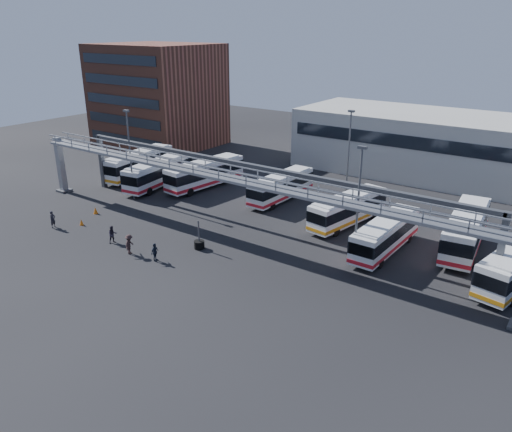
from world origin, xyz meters
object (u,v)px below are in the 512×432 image
Objects in this scene: pedestrian_a at (53,219)px; pedestrian_d at (155,252)px; bus_4 at (281,186)px; cone_right at (95,210)px; bus_0 at (139,163)px; pedestrian_b at (113,234)px; light_pole_back at (349,151)px; pedestrian_c at (129,244)px; cone_left at (81,222)px; light_pole_left at (130,150)px; bus_2 at (205,173)px; bus_6 at (348,208)px; tire_stack at (199,244)px; light_pole_mid at (358,201)px; bus_8 at (466,229)px; bus_1 at (159,172)px; bus_7 at (386,234)px.

pedestrian_a reaches higher than pedestrian_d.
cone_right is at bearing -130.62° from bus_4.
bus_0 reaches higher than bus_4.
pedestrian_b reaches higher than pedestrian_d.
bus_4 is (-5.91, -4.54, -4.04)m from light_pole_back.
pedestrian_c reaches higher than cone_right.
cone_right is at bearing 117.72° from cone_left.
light_pole_left is 9.75m from bus_2.
bus_2 is 19.64m from pedestrian_c.
pedestrian_d is at bearing -89.13° from bus_4.
bus_4 is at bearing 0.73° from bus_0.
light_pole_back reaches higher than pedestrian_c.
tire_stack is at bearing -112.59° from bus_6.
light_pole_left is at bearing 177.95° from light_pole_mid.
pedestrian_b is at bearing -153.01° from bus_8.
bus_0 reaches higher than pedestrian_d.
bus_1 is at bearing 51.13° from pedestrian_b.
light_pole_back is at bearing 131.22° from bus_7.
light_pole_left reaches higher than pedestrian_b.
bus_1 is 10.97m from cone_right.
pedestrian_b is (-6.20, -19.00, -0.86)m from bus_4.
pedestrian_a is at bearing 79.94° from pedestrian_d.
light_pole_mid is at bearing -61.93° from light_pole_back.
bus_4 is at bearing -142.47° from light_pole_back.
pedestrian_c is 0.67× the size of tire_stack.
bus_0 is 1.13× the size of bus_7.
bus_2 is at bearing -172.75° from bus_6.
light_pole_left is 0.89× the size of bus_0.
light_pole_back reaches higher than bus_2.
bus_0 is at bearing 22.99° from pedestrian_c.
bus_0 is at bearing 117.98° from cone_left.
tire_stack is at bearing -87.40° from pedestrian_a.
light_pole_left is at bearing -153.18° from bus_6.
bus_0 is at bearing -168.94° from bus_6.
bus_7 reaches higher than cone_left.
bus_0 is at bearing 5.61° from pedestrian_a.
cone_right is at bearing -135.02° from light_pole_back.
light_pole_back is 1.01× the size of bus_4.
light_pole_back is at bearing 126.99° from bus_6.
pedestrian_b is 8.20m from tire_stack.
light_pole_back is 0.87× the size of bus_8.
bus_7 is (9.03, -10.83, -4.04)m from light_pole_back.
pedestrian_b is at bearing -147.56° from bus_7.
bus_1 is at bearing -10.32° from pedestrian_a.
bus_8 is (11.10, 0.70, 0.21)m from bus_6.
bus_2 is 6.21× the size of pedestrian_c.
pedestrian_d is at bearing -109.65° from bus_6.
bus_2 is 6.95× the size of pedestrian_d.
pedestrian_d is (14.87, -15.06, -1.03)m from bus_1.
pedestrian_a is at bearing -123.27° from bus_4.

